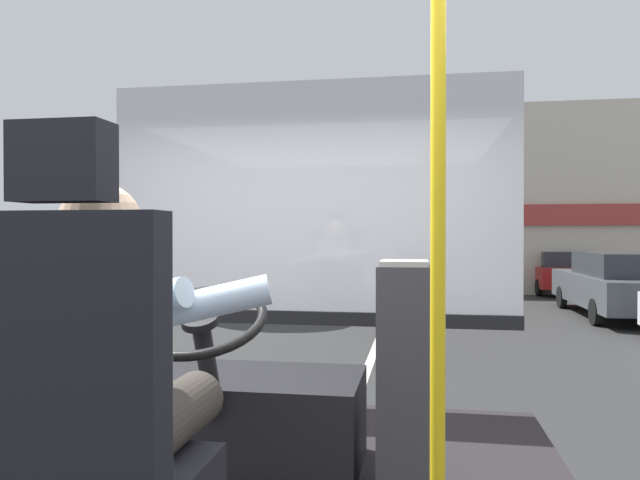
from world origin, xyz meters
The scene contains 12 objects.
ground centered at (0.00, 8.80, -0.02)m, with size 18.00×44.00×0.06m.
driver_seat centered at (-0.13, -0.59, 1.27)m, with size 0.48×0.48×1.27m.
bus_driver centered at (-0.13, -0.46, 1.42)m, with size 0.76×0.60×0.74m.
steering_console centered at (-0.13, 0.58, 0.97)m, with size 1.10×0.96×0.82m.
handrail_pole centered at (0.71, -0.17, 1.76)m, with size 0.04×0.04×2.02m.
fare_box centered at (0.60, 0.42, 1.20)m, with size 0.20×0.27×0.91m.
windshield_panel centered at (0.00, 1.62, 1.79)m, with size 2.50×0.08×1.48m.
street_tree centered at (-4.40, 10.71, 3.58)m, with size 2.54×2.54×4.89m.
shop_building centered at (4.67, 18.39, 2.80)m, with size 12.66×4.88×5.60m.
parked_car_charcoal centered at (4.90, 11.50, 0.71)m, with size 1.88×4.41×1.38m.
parked_car_red centered at (4.92, 16.86, 0.65)m, with size 1.89×3.83×1.26m.
parked_car_black centered at (4.74, 22.06, 0.69)m, with size 1.87×4.50×1.34m.
Camera 1 is at (0.66, -1.91, 1.76)m, focal length 33.22 mm.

